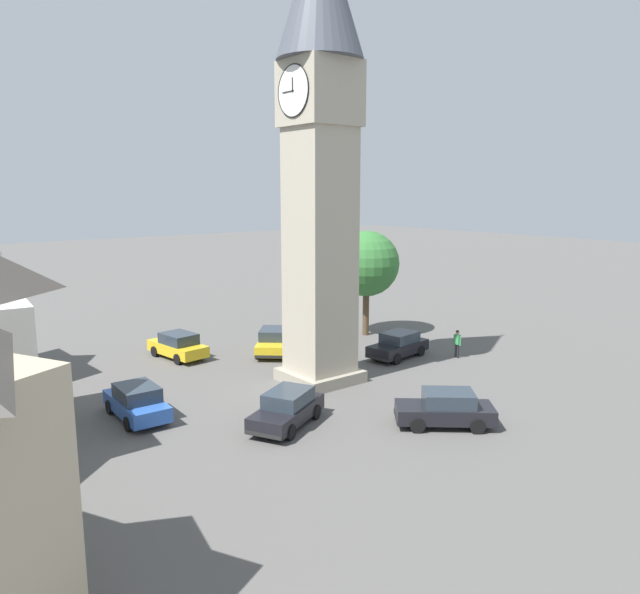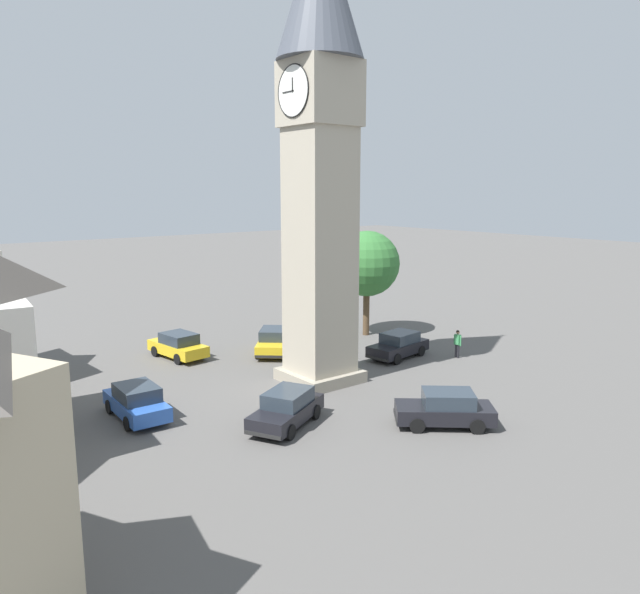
# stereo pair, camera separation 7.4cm
# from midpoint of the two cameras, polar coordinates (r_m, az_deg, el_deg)

# --- Properties ---
(ground_plane) EXTENTS (200.00, 200.00, 0.00)m
(ground_plane) POSITION_cam_midpoint_polar(r_m,az_deg,el_deg) (32.06, -0.07, -7.90)
(ground_plane) COLOR #565451
(clock_tower) EXTENTS (4.28, 4.28, 23.09)m
(clock_tower) POSITION_cam_midpoint_polar(r_m,az_deg,el_deg) (30.70, -0.07, 16.88)
(clock_tower) COLOR gray
(clock_tower) RESTS_ON ground
(car_blue_kerb) EXTENTS (4.32, 2.24, 1.53)m
(car_blue_kerb) POSITION_cam_midpoint_polar(r_m,az_deg,el_deg) (36.99, -13.37, -4.49)
(car_blue_kerb) COLOR gold
(car_blue_kerb) RESTS_ON ground
(car_silver_kerb) EXTENTS (3.96, 4.23, 1.53)m
(car_silver_kerb) POSITION_cam_midpoint_polar(r_m,az_deg,el_deg) (26.50, 11.72, -10.32)
(car_silver_kerb) COLOR black
(car_silver_kerb) RESTS_ON ground
(car_red_corner) EXTENTS (2.27, 4.33, 1.53)m
(car_red_corner) POSITION_cam_midpoint_polar(r_m,az_deg,el_deg) (36.40, 7.37, -4.54)
(car_red_corner) COLOR black
(car_red_corner) RESTS_ON ground
(car_white_side) EXTENTS (3.40, 4.44, 1.53)m
(car_white_side) POSITION_cam_midpoint_polar(r_m,az_deg,el_deg) (26.03, -3.22, -10.50)
(car_white_side) COLOR black
(car_white_side) RESTS_ON ground
(car_black_far) EXTENTS (4.21, 3.99, 1.53)m
(car_black_far) POSITION_cam_midpoint_polar(r_m,az_deg,el_deg) (37.08, -4.50, -4.21)
(car_black_far) COLOR gold
(car_black_far) RESTS_ON ground
(car_green_alley) EXTENTS (4.19, 1.94, 1.53)m
(car_green_alley) POSITION_cam_midpoint_polar(r_m,az_deg,el_deg) (27.96, -17.05, -9.47)
(car_green_alley) COLOR #2D5BB7
(car_green_alley) RESTS_ON ground
(pedestrian) EXTENTS (0.56, 0.24, 1.69)m
(pedestrian) POSITION_cam_midpoint_polar(r_m,az_deg,el_deg) (36.91, 12.81, -4.10)
(pedestrian) COLOR black
(pedestrian) RESTS_ON ground
(tree) EXTENTS (4.47, 4.47, 7.21)m
(tree) POSITION_cam_midpoint_polar(r_m,az_deg,el_deg) (41.08, 4.37, 3.15)
(tree) COLOR brown
(tree) RESTS_ON ground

